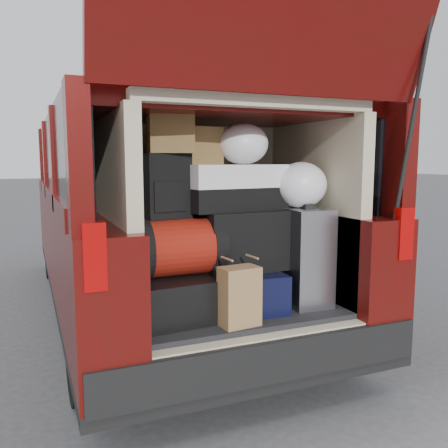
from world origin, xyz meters
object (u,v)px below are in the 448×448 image
at_px(silver_roller, 301,256).
at_px(kraft_bag, 239,296).
at_px(backpack, 166,186).
at_px(red_duffel, 178,247).
at_px(twotone_duffel, 232,187).
at_px(navy_hardshell, 240,288).
at_px(black_hardshell, 168,294).
at_px(black_soft_case, 242,240).

height_order(silver_roller, kraft_bag, silver_roller).
bearing_deg(backpack, red_duffel, -56.28).
bearing_deg(red_duffel, twotone_duffel, 11.74).
relative_size(navy_hardshell, backpack, 1.45).
height_order(black_hardshell, red_duffel, red_duffel).
bearing_deg(red_duffel, silver_roller, -4.00).
distance_m(silver_roller, twotone_duffel, 0.61).
xyz_separation_m(black_hardshell, silver_roller, (0.83, -0.09, 0.18)).
relative_size(black_hardshell, black_soft_case, 1.20).
relative_size(navy_hardshell, kraft_bag, 1.64).
height_order(backpack, twotone_duffel, backpack).
xyz_separation_m(kraft_bag, twotone_duffel, (0.12, 0.36, 0.56)).
xyz_separation_m(kraft_bag, backpack, (-0.30, 0.34, 0.58)).
bearing_deg(black_soft_case, twotone_duffel, 123.18).
bearing_deg(kraft_bag, black_soft_case, 56.64).
height_order(silver_roller, black_soft_case, silver_roller).
height_order(kraft_bag, twotone_duffel, twotone_duffel).
height_order(black_hardshell, silver_roller, silver_roller).
bearing_deg(silver_roller, navy_hardshell, 173.05).
relative_size(black_hardshell, silver_roller, 1.01).
relative_size(black_soft_case, backpack, 1.36).
height_order(navy_hardshell, black_soft_case, black_soft_case).
relative_size(black_hardshell, kraft_bag, 1.86).
xyz_separation_m(silver_roller, red_duffel, (-0.78, 0.04, 0.10)).
relative_size(black_soft_case, twotone_duffel, 0.82).
relative_size(silver_roller, red_duffel, 1.21).
xyz_separation_m(black_hardshell, kraft_bag, (0.30, -0.32, 0.04)).
bearing_deg(kraft_bag, black_hardshell, 126.94).
bearing_deg(navy_hardshell, red_duffel, -174.78).
height_order(navy_hardshell, red_duffel, red_duffel).
distance_m(black_hardshell, backpack, 0.62).
xyz_separation_m(navy_hardshell, red_duffel, (-0.39, -0.01, 0.28)).
bearing_deg(kraft_bag, silver_roller, 18.30).
bearing_deg(black_soft_case, black_hardshell, 175.91).
bearing_deg(navy_hardshell, silver_roller, -4.73).
distance_m(kraft_bag, black_soft_case, 0.43).
xyz_separation_m(black_hardshell, black_soft_case, (0.46, -0.02, 0.29)).
xyz_separation_m(black_hardshell, twotone_duffel, (0.42, 0.04, 0.60)).
height_order(silver_roller, red_duffel, silver_roller).
distance_m(silver_roller, kraft_bag, 0.60).
relative_size(kraft_bag, twotone_duffel, 0.53).
relative_size(red_duffel, twotone_duffel, 0.81).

